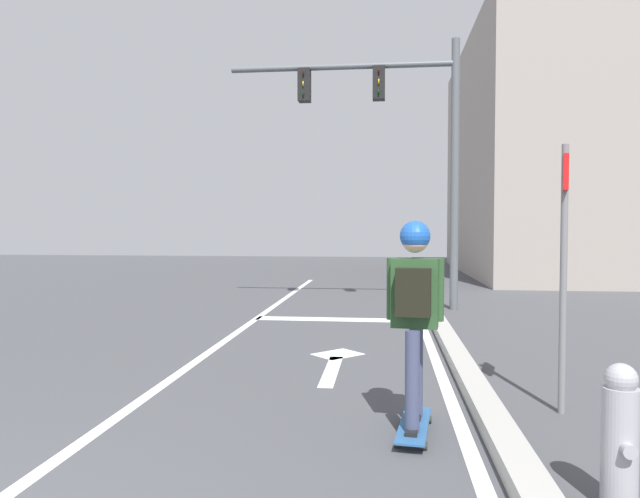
{
  "coord_description": "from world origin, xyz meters",
  "views": [
    {
      "loc": [
        2.53,
        -1.44,
        1.62
      ],
      "look_at": [
        1.68,
        6.06,
        1.33
      ],
      "focal_mm": 32.37,
      "sensor_mm": 36.0,
      "label": 1
    }
  ],
  "objects_px": {
    "street_sign_post": "(564,239)",
    "fire_hydrant": "(620,437)",
    "traffic_signal_mast": "(394,123)",
    "skateboard": "(414,426)",
    "skater": "(415,298)"
  },
  "relations": [
    {
      "from": "traffic_signal_mast",
      "to": "street_sign_post",
      "type": "bearing_deg",
      "value": -77.91
    },
    {
      "from": "traffic_signal_mast",
      "to": "skater",
      "type": "bearing_deg",
      "value": -89.52
    },
    {
      "from": "skater",
      "to": "traffic_signal_mast",
      "type": "relative_size",
      "value": 0.3
    },
    {
      "from": "skater",
      "to": "street_sign_post",
      "type": "relative_size",
      "value": 0.68
    },
    {
      "from": "skateboard",
      "to": "traffic_signal_mast",
      "type": "height_order",
      "value": "traffic_signal_mast"
    },
    {
      "from": "fire_hydrant",
      "to": "street_sign_post",
      "type": "bearing_deg",
      "value": 83.75
    },
    {
      "from": "street_sign_post",
      "to": "fire_hydrant",
      "type": "relative_size",
      "value": 2.76
    },
    {
      "from": "traffic_signal_mast",
      "to": "street_sign_post",
      "type": "height_order",
      "value": "traffic_signal_mast"
    },
    {
      "from": "traffic_signal_mast",
      "to": "street_sign_post",
      "type": "xyz_separation_m",
      "value": [
        1.36,
        -6.35,
        -2.15
      ]
    },
    {
      "from": "skateboard",
      "to": "street_sign_post",
      "type": "height_order",
      "value": "street_sign_post"
    },
    {
      "from": "skateboard",
      "to": "fire_hydrant",
      "type": "distance_m",
      "value": 1.58
    },
    {
      "from": "skateboard",
      "to": "street_sign_post",
      "type": "relative_size",
      "value": 0.38
    },
    {
      "from": "street_sign_post",
      "to": "traffic_signal_mast",
      "type": "bearing_deg",
      "value": 102.09
    },
    {
      "from": "street_sign_post",
      "to": "fire_hydrant",
      "type": "height_order",
      "value": "street_sign_post"
    },
    {
      "from": "skater",
      "to": "street_sign_post",
      "type": "bearing_deg",
      "value": 27.85
    }
  ]
}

